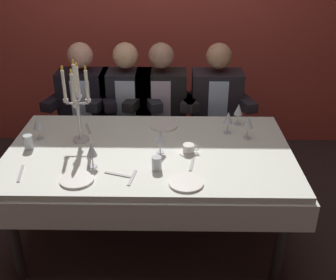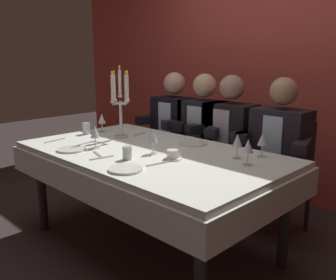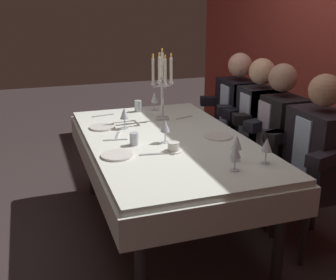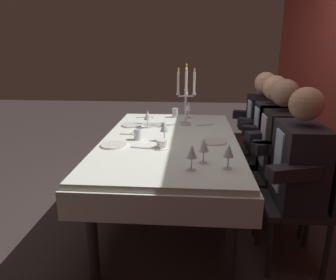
{
  "view_description": "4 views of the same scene",
  "coord_description": "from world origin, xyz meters",
  "px_view_note": "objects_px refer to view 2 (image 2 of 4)",
  "views": [
    {
      "loc": [
        0.16,
        -2.4,
        2.05
      ],
      "look_at": [
        0.13,
        -0.03,
        0.82
      ],
      "focal_mm": 43.66,
      "sensor_mm": 36.0,
      "label": 1
    },
    {
      "loc": [
        1.88,
        -1.72,
        1.4
      ],
      "look_at": [
        0.17,
        0.01,
        0.84
      ],
      "focal_mm": 39.79,
      "sensor_mm": 36.0,
      "label": 2
    },
    {
      "loc": [
        2.7,
        -0.91,
        1.69
      ],
      "look_at": [
        0.19,
        -0.06,
        0.79
      ],
      "focal_mm": 44.98,
      "sensor_mm": 36.0,
      "label": 3
    },
    {
      "loc": [
        2.51,
        0.18,
        1.48
      ],
      "look_at": [
        0.23,
        0.0,
        0.79
      ],
      "focal_mm": 33.8,
      "sensor_mm": 36.0,
      "label": 4
    }
  ],
  "objects_px": {
    "wine_glass_2": "(153,137)",
    "wine_glass_4": "(237,141)",
    "dinner_plate_2": "(126,169)",
    "wine_glass_5": "(262,140)",
    "wine_glass_3": "(248,146)",
    "dinner_plate_1": "(71,149)",
    "seated_diner_0": "(175,124)",
    "seated_diner_1": "(204,129)",
    "seated_diner_2": "(230,134)",
    "water_tumbler_1": "(127,153)",
    "wine_glass_1": "(95,133)",
    "candelabra": "(120,104)",
    "dinner_plate_0": "(193,143)",
    "wine_glass_0": "(102,119)",
    "seated_diner_3": "(281,143)",
    "dining_table": "(150,167)",
    "water_tumbler_0": "(86,128)",
    "coffee_cup_0": "(173,155)"
  },
  "relations": [
    {
      "from": "dinner_plate_1",
      "to": "seated_diner_2",
      "type": "xyz_separation_m",
      "value": [
        0.46,
        1.28,
        -0.01
      ]
    },
    {
      "from": "seated_diner_0",
      "to": "wine_glass_3",
      "type": "bearing_deg",
      "value": -28.59
    },
    {
      "from": "dinner_plate_0",
      "to": "wine_glass_0",
      "type": "bearing_deg",
      "value": -165.98
    },
    {
      "from": "wine_glass_3",
      "to": "seated_diner_2",
      "type": "height_order",
      "value": "seated_diner_2"
    },
    {
      "from": "water_tumbler_1",
      "to": "wine_glass_5",
      "type": "bearing_deg",
      "value": 48.81
    },
    {
      "from": "seated_diner_0",
      "to": "seated_diner_2",
      "type": "relative_size",
      "value": 1.0
    },
    {
      "from": "dinner_plate_1",
      "to": "wine_glass_5",
      "type": "bearing_deg",
      "value": 37.36
    },
    {
      "from": "seated_diner_0",
      "to": "seated_diner_1",
      "type": "distance_m",
      "value": 0.37
    },
    {
      "from": "wine_glass_3",
      "to": "dining_table",
      "type": "bearing_deg",
      "value": -165.05
    },
    {
      "from": "water_tumbler_1",
      "to": "seated_diner_1",
      "type": "height_order",
      "value": "seated_diner_1"
    },
    {
      "from": "dinner_plate_0",
      "to": "water_tumbler_1",
      "type": "bearing_deg",
      "value": -92.44
    },
    {
      "from": "water_tumbler_0",
      "to": "seated_diner_3",
      "type": "distance_m",
      "value": 1.61
    },
    {
      "from": "seated_diner_3",
      "to": "wine_glass_3",
      "type": "bearing_deg",
      "value": -77.68
    },
    {
      "from": "wine_glass_2",
      "to": "water_tumbler_1",
      "type": "height_order",
      "value": "wine_glass_2"
    },
    {
      "from": "dinner_plate_0",
      "to": "seated_diner_1",
      "type": "relative_size",
      "value": 0.17
    },
    {
      "from": "seated_diner_2",
      "to": "wine_glass_2",
      "type": "bearing_deg",
      "value": -88.86
    },
    {
      "from": "water_tumbler_1",
      "to": "seated_diner_2",
      "type": "distance_m",
      "value": 1.14
    },
    {
      "from": "dining_table",
      "to": "wine_glass_1",
      "type": "height_order",
      "value": "wine_glass_1"
    },
    {
      "from": "dinner_plate_2",
      "to": "wine_glass_0",
      "type": "distance_m",
      "value": 1.16
    },
    {
      "from": "dining_table",
      "to": "wine_glass_4",
      "type": "relative_size",
      "value": 11.83
    },
    {
      "from": "dinner_plate_2",
      "to": "wine_glass_3",
      "type": "relative_size",
      "value": 1.25
    },
    {
      "from": "dinner_plate_1",
      "to": "wine_glass_2",
      "type": "bearing_deg",
      "value": 36.26
    },
    {
      "from": "water_tumbler_1",
      "to": "seated_diner_0",
      "type": "distance_m",
      "value": 1.33
    },
    {
      "from": "dinner_plate_0",
      "to": "wine_glass_5",
      "type": "relative_size",
      "value": 1.28
    },
    {
      "from": "dinner_plate_0",
      "to": "water_tumbler_0",
      "type": "bearing_deg",
      "value": -157.87
    },
    {
      "from": "wine_glass_2",
      "to": "seated_diner_2",
      "type": "distance_m",
      "value": 0.93
    },
    {
      "from": "seated_diner_2",
      "to": "seated_diner_3",
      "type": "relative_size",
      "value": 1.0
    },
    {
      "from": "dinner_plate_0",
      "to": "wine_glass_2",
      "type": "relative_size",
      "value": 1.28
    },
    {
      "from": "seated_diner_2",
      "to": "seated_diner_3",
      "type": "bearing_deg",
      "value": 0.0
    },
    {
      "from": "water_tumbler_0",
      "to": "water_tumbler_1",
      "type": "height_order",
      "value": "water_tumbler_0"
    },
    {
      "from": "wine_glass_3",
      "to": "seated_diner_3",
      "type": "relative_size",
      "value": 0.13
    },
    {
      "from": "dinner_plate_0",
      "to": "seated_diner_1",
      "type": "distance_m",
      "value": 0.62
    },
    {
      "from": "wine_glass_2",
      "to": "wine_glass_4",
      "type": "height_order",
      "value": "same"
    },
    {
      "from": "dinner_plate_0",
      "to": "water_tumbler_1",
      "type": "height_order",
      "value": "water_tumbler_1"
    },
    {
      "from": "wine_glass_1",
      "to": "dinner_plate_1",
      "type": "bearing_deg",
      "value": -112.96
    },
    {
      "from": "wine_glass_1",
      "to": "dinner_plate_0",
      "type": "bearing_deg",
      "value": 54.41
    },
    {
      "from": "dinner_plate_2",
      "to": "wine_glass_5",
      "type": "bearing_deg",
      "value": 63.67
    },
    {
      "from": "coffee_cup_0",
      "to": "dinner_plate_1",
      "type": "bearing_deg",
      "value": -152.57
    },
    {
      "from": "wine_glass_5",
      "to": "wine_glass_2",
      "type": "bearing_deg",
      "value": -141.75
    },
    {
      "from": "wine_glass_1",
      "to": "seated_diner_3",
      "type": "xyz_separation_m",
      "value": [
        0.86,
        1.12,
        -0.12
      ]
    },
    {
      "from": "seated_diner_1",
      "to": "seated_diner_3",
      "type": "relative_size",
      "value": 1.0
    },
    {
      "from": "wine_glass_0",
      "to": "wine_glass_2",
      "type": "distance_m",
      "value": 0.87
    },
    {
      "from": "wine_glass_3",
      "to": "wine_glass_5",
      "type": "bearing_deg",
      "value": 99.27
    },
    {
      "from": "dinner_plate_0",
      "to": "seated_diner_0",
      "type": "height_order",
      "value": "seated_diner_0"
    },
    {
      "from": "seated_diner_1",
      "to": "wine_glass_2",
      "type": "bearing_deg",
      "value": -71.35
    },
    {
      "from": "seated_diner_2",
      "to": "wine_glass_5",
      "type": "bearing_deg",
      "value": -38.98
    },
    {
      "from": "water_tumbler_1",
      "to": "seated_diner_0",
      "type": "height_order",
      "value": "seated_diner_0"
    },
    {
      "from": "candelabra",
      "to": "dinner_plate_2",
      "type": "height_order",
      "value": "candelabra"
    },
    {
      "from": "dinner_plate_0",
      "to": "wine_glass_1",
      "type": "distance_m",
      "value": 0.73
    },
    {
      "from": "wine_glass_1",
      "to": "wine_glass_5",
      "type": "xyz_separation_m",
      "value": [
        0.98,
        0.64,
        0.0
      ]
    }
  ]
}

